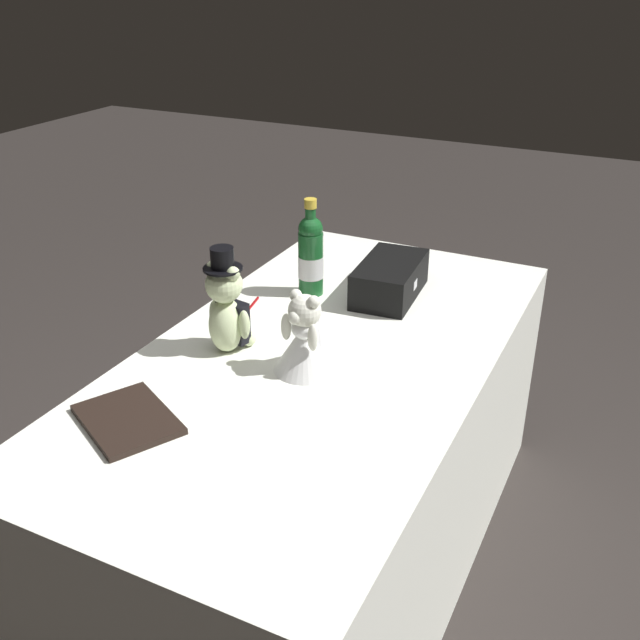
# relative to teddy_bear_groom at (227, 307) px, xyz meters

# --- Properties ---
(ground_plane) EXTENTS (12.00, 12.00, 0.00)m
(ground_plane) POSITION_rel_teddy_bear_groom_xyz_m (0.10, -0.24, -0.92)
(ground_plane) COLOR #2D2826
(reception_table) EXTENTS (1.82, 0.94, 0.78)m
(reception_table) POSITION_rel_teddy_bear_groom_xyz_m (0.10, -0.24, -0.53)
(reception_table) COLOR white
(reception_table) RESTS_ON ground_plane
(teddy_bear_groom) EXTENTS (0.14, 0.14, 0.31)m
(teddy_bear_groom) POSITION_rel_teddy_bear_groom_xyz_m (0.00, 0.00, 0.00)
(teddy_bear_groom) COLOR beige
(teddy_bear_groom) RESTS_ON reception_table
(teddy_bear_bride) EXTENTS (0.22, 0.18, 0.23)m
(teddy_bear_bride) POSITION_rel_teddy_bear_groom_xyz_m (0.01, -0.25, -0.04)
(teddy_bear_bride) COLOR white
(teddy_bear_bride) RESTS_ON reception_table
(champagne_bottle) EXTENTS (0.08, 0.08, 0.33)m
(champagne_bottle) POSITION_rel_teddy_bear_groom_xyz_m (0.45, -0.03, 0.00)
(champagne_bottle) COLOR #175223
(champagne_bottle) RESTS_ON reception_table
(signing_pen) EXTENTS (0.14, 0.04, 0.01)m
(signing_pen) POSITION_rel_teddy_bear_groom_xyz_m (0.27, 0.09, -0.13)
(signing_pen) COLOR maroon
(signing_pen) RESTS_ON reception_table
(gift_case_black) EXTENTS (0.34, 0.21, 0.12)m
(gift_case_black) POSITION_rel_teddy_bear_groom_xyz_m (0.55, -0.28, -0.08)
(gift_case_black) COLOR black
(gift_case_black) RESTS_ON reception_table
(guestbook) EXTENTS (0.30, 0.32, 0.02)m
(guestbook) POSITION_rel_teddy_bear_groom_xyz_m (-0.42, 0.02, -0.13)
(guestbook) COLOR black
(guestbook) RESTS_ON reception_table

